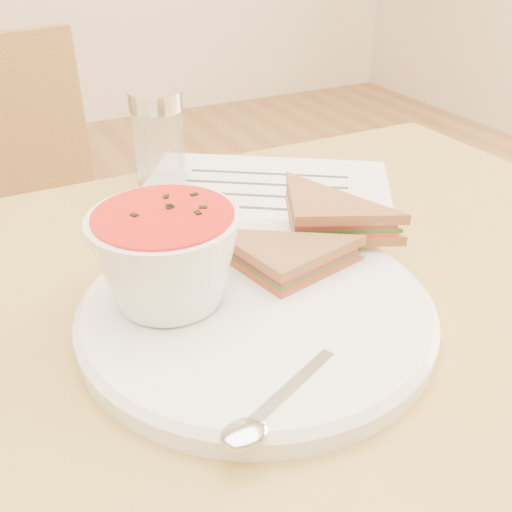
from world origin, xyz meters
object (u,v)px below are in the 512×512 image
plate (256,311)px  condiment_shaker (159,138)px  chair_far (54,318)px  soup_bowl (168,262)px

plate → condiment_shaker: condiment_shaker is taller
plate → chair_far: bearing=104.0°
plate → condiment_shaker: bearing=85.2°
chair_far → soup_bowl: chair_far is taller
chair_far → plate: 0.62m
plate → condiment_shaker: (0.03, 0.32, 0.05)m
plate → soup_bowl: 0.09m
chair_far → condiment_shaker: size_ratio=7.48×
chair_far → condiment_shaker: bearing=112.1°
soup_bowl → condiment_shaker: (0.09, 0.29, 0.00)m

